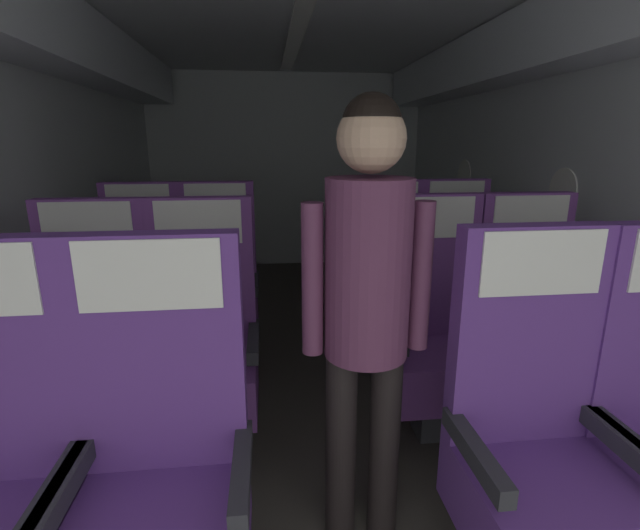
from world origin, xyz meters
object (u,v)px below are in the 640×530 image
(seat_a_right_window, at_px, (535,451))
(seat_c_left_window, at_px, (144,294))
(seat_b_right_window, at_px, (434,338))
(seat_c_right_aisle, at_px, (455,282))
(seat_b_left_aisle, at_px, (205,350))
(seat_c_right_window, at_px, (389,286))
(seat_a_left_aisle, at_px, (162,481))
(seat_b_right_aisle, at_px, (526,333))
(seat_b_left_window, at_px, (97,355))
(flight_attendant, at_px, (367,290))
(seat_c_left_aisle, at_px, (220,291))

(seat_a_right_window, distance_m, seat_c_left_window, 2.39)
(seat_b_right_window, xyz_separation_m, seat_c_right_aisle, (0.48, 0.89, 0.00))
(seat_b_left_aisle, relative_size, seat_c_right_window, 1.00)
(seat_c_left_window, distance_m, seat_c_right_window, 1.62)
(seat_a_left_aisle, distance_m, seat_b_right_aisle, 1.84)
(seat_a_left_aisle, relative_size, seat_a_right_window, 1.00)
(seat_a_right_window, height_order, seat_b_left_window, same)
(flight_attendant, bearing_deg, seat_a_right_window, 158.98)
(seat_b_left_window, height_order, seat_b_right_window, same)
(seat_b_right_aisle, xyz_separation_m, seat_c_left_window, (-2.10, 0.89, 0.00))
(seat_b_left_window, height_order, seat_b_left_aisle, same)
(seat_a_left_aisle, xyz_separation_m, seat_c_right_window, (1.14, 1.74, 0.00))
(seat_a_left_aisle, distance_m, seat_b_left_aisle, 0.86)
(seat_a_right_window, relative_size, seat_c_right_window, 1.00)
(seat_b_left_window, xyz_separation_m, seat_c_right_window, (1.61, 0.87, 0.00))
(seat_c_right_aisle, distance_m, flight_attendant, 1.87)
(seat_a_right_window, height_order, seat_c_left_aisle, same)
(seat_a_left_aisle, xyz_separation_m, seat_a_right_window, (1.14, -0.00, 0.00))
(seat_a_left_aisle, xyz_separation_m, seat_b_left_aisle, (0.01, 0.86, 0.00))
(seat_b_right_window, bearing_deg, seat_c_right_aisle, 61.58)
(seat_a_right_window, relative_size, seat_c_left_window, 1.00)
(seat_a_left_aisle, bearing_deg, seat_c_right_window, 56.82)
(seat_b_left_aisle, bearing_deg, seat_c_left_window, 118.90)
(flight_attendant, bearing_deg, seat_b_right_aisle, -142.38)
(seat_b_right_aisle, bearing_deg, seat_b_left_window, -179.96)
(seat_a_left_aisle, bearing_deg, flight_attendant, 20.59)
(seat_b_left_window, distance_m, seat_b_left_aisle, 0.48)
(seat_b_left_aisle, bearing_deg, seat_b_left_window, 179.39)
(seat_b_right_window, height_order, flight_attendant, flight_attendant)
(seat_b_left_aisle, xyz_separation_m, seat_c_left_aisle, (-0.01, 0.89, 0.00))
(seat_b_left_window, xyz_separation_m, seat_c_right_aisle, (2.09, 0.89, 0.00))
(seat_a_right_window, xyz_separation_m, flight_attendant, (-0.50, 0.24, 0.48))
(seat_b_right_window, relative_size, seat_c_left_aisle, 1.00)
(seat_c_right_aisle, bearing_deg, seat_b_right_aisle, -89.52)
(seat_b_right_aisle, xyz_separation_m, seat_b_right_window, (-0.49, 0.00, 0.00))
(seat_b_right_aisle, bearing_deg, seat_c_left_aisle, 151.49)
(flight_attendant, bearing_deg, seat_c_left_window, -48.59)
(seat_a_right_window, relative_size, flight_attendant, 0.76)
(seat_b_left_aisle, height_order, seat_c_right_aisle, same)
(seat_b_left_window, bearing_deg, flight_attendant, -29.45)
(seat_a_right_window, relative_size, seat_b_left_window, 1.00)
(flight_attendant, bearing_deg, seat_b_right_window, -122.95)
(seat_b_right_aisle, bearing_deg, seat_c_left_window, 157.14)
(seat_c_left_window, distance_m, flight_attendant, 1.95)
(seat_c_left_window, height_order, seat_c_left_aisle, same)
(seat_c_right_aisle, bearing_deg, flight_attendant, -122.58)
(seat_b_right_aisle, xyz_separation_m, seat_c_right_aisle, (-0.01, 0.89, 0.00))
(seat_b_left_window, xyz_separation_m, seat_c_left_aisle, (0.47, 0.88, 0.00))
(seat_c_left_window, bearing_deg, seat_b_left_aisle, -61.10)
(seat_b_right_aisle, height_order, seat_c_left_aisle, same)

